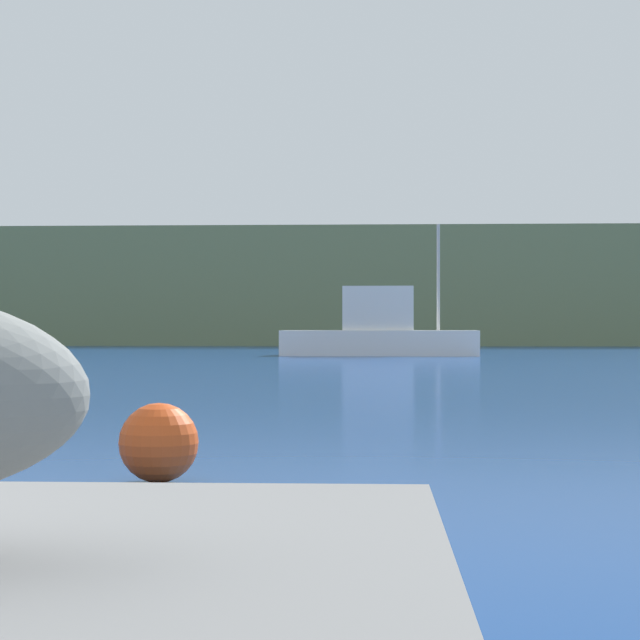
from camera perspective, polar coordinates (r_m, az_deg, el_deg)
hillside_backdrop at (r=68.11m, az=0.66°, el=1.58°), size 140.00×12.42×6.72m
fishing_boat_white at (r=41.83m, az=3.03°, el=-0.56°), size 7.34×2.52×4.88m
mooring_buoy at (r=7.87m, az=-8.19°, el=-6.19°), size 0.55×0.55×0.55m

